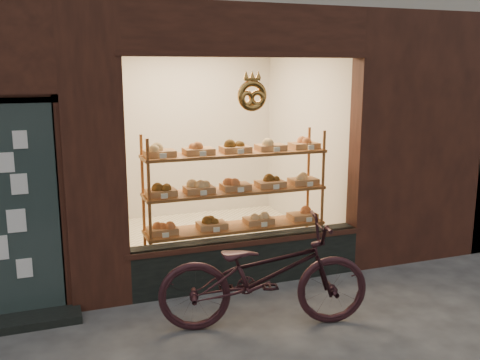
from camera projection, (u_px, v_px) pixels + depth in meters
name	position (u px, v px, depth m)	size (l,w,h in m)	color
display_shelf	(235.00, 200.00, 6.40)	(2.20, 0.45, 1.70)	brown
bicycle	(264.00, 274.00, 5.06)	(0.70, 2.00, 1.05)	black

